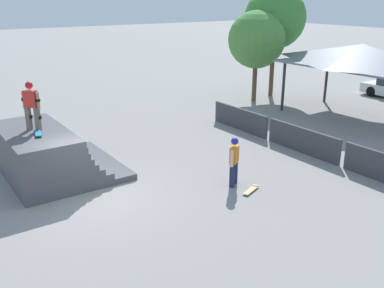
{
  "coord_description": "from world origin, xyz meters",
  "views": [
    {
      "loc": [
        12.16,
        -4.47,
        6.16
      ],
      "look_at": [
        -0.16,
        4.07,
        0.97
      ],
      "focal_mm": 40.0,
      "sensor_mm": 36.0,
      "label": 1
    }
  ],
  "objects_px": {
    "skater_on_deck": "(31,103)",
    "bystander_walking": "(234,158)",
    "tree_beside_pavilion": "(257,40)",
    "skateboard_on_ground": "(251,190)",
    "skateboard_on_deck": "(38,133)",
    "tree_far_back": "(275,18)"
  },
  "relations": [
    {
      "from": "skater_on_deck",
      "to": "bystander_walking",
      "type": "xyz_separation_m",
      "value": [
        4.5,
        5.28,
        -1.74
      ]
    },
    {
      "from": "skater_on_deck",
      "to": "tree_beside_pavilion",
      "type": "xyz_separation_m",
      "value": [
        -4.44,
        14.42,
        0.97
      ]
    },
    {
      "from": "skateboard_on_ground",
      "to": "tree_beside_pavilion",
      "type": "distance_m",
      "value": 13.7
    },
    {
      "from": "tree_beside_pavilion",
      "to": "skateboard_on_ground",
      "type": "bearing_deg",
      "value": -42.84
    },
    {
      "from": "tree_beside_pavilion",
      "to": "skater_on_deck",
      "type": "bearing_deg",
      "value": -72.88
    },
    {
      "from": "skateboard_on_deck",
      "to": "skater_on_deck",
      "type": "bearing_deg",
      "value": -174.27
    },
    {
      "from": "tree_beside_pavilion",
      "to": "bystander_walking",
      "type": "bearing_deg",
      "value": -45.62
    },
    {
      "from": "tree_beside_pavilion",
      "to": "tree_far_back",
      "type": "height_order",
      "value": "tree_far_back"
    },
    {
      "from": "skateboard_on_deck",
      "to": "tree_beside_pavilion",
      "type": "xyz_separation_m",
      "value": [
        -5.09,
        14.47,
        1.89
      ]
    },
    {
      "from": "bystander_walking",
      "to": "tree_far_back",
      "type": "height_order",
      "value": "tree_far_back"
    },
    {
      "from": "skateboard_on_deck",
      "to": "bystander_walking",
      "type": "distance_m",
      "value": 6.63
    },
    {
      "from": "skateboard_on_deck",
      "to": "tree_far_back",
      "type": "xyz_separation_m",
      "value": [
        -5.55,
        16.37,
        3.06
      ]
    },
    {
      "from": "skateboard_on_ground",
      "to": "skater_on_deck",
      "type": "bearing_deg",
      "value": 114.7
    },
    {
      "from": "bystander_walking",
      "to": "skateboard_on_ground",
      "type": "bearing_deg",
      "value": -112.5
    },
    {
      "from": "tree_beside_pavilion",
      "to": "tree_far_back",
      "type": "xyz_separation_m",
      "value": [
        -0.46,
        1.9,
        1.16
      ]
    },
    {
      "from": "skateboard_on_deck",
      "to": "tree_beside_pavilion",
      "type": "height_order",
      "value": "tree_beside_pavilion"
    },
    {
      "from": "skater_on_deck",
      "to": "skateboard_on_ground",
      "type": "xyz_separation_m",
      "value": [
        5.24,
        5.44,
        -2.68
      ]
    },
    {
      "from": "skater_on_deck",
      "to": "skateboard_on_deck",
      "type": "distance_m",
      "value": 1.13
    },
    {
      "from": "tree_beside_pavilion",
      "to": "tree_far_back",
      "type": "relative_size",
      "value": 0.8
    },
    {
      "from": "bystander_walking",
      "to": "tree_beside_pavilion",
      "type": "relative_size",
      "value": 0.32
    },
    {
      "from": "skateboard_on_deck",
      "to": "tree_far_back",
      "type": "distance_m",
      "value": 17.56
    },
    {
      "from": "bystander_walking",
      "to": "tree_far_back",
      "type": "bearing_deg",
      "value": 5.85
    }
  ]
}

